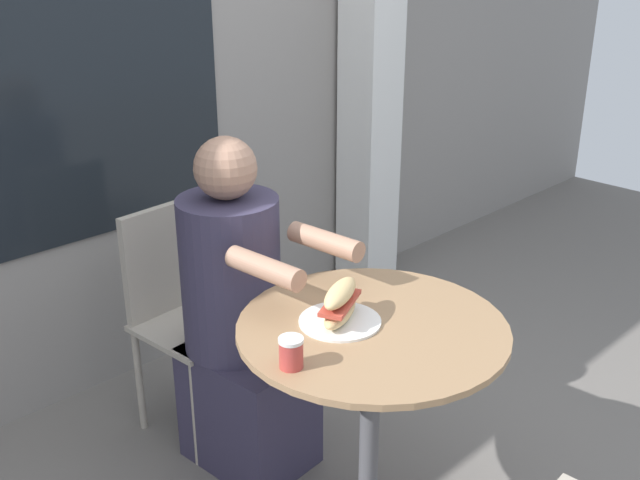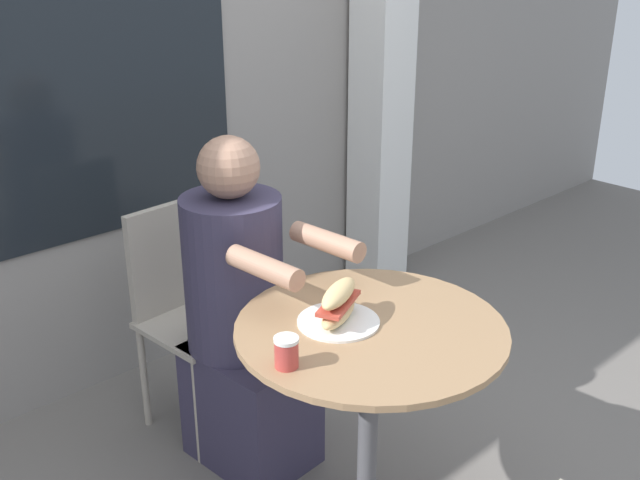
{
  "view_description": "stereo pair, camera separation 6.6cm",
  "coord_description": "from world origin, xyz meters",
  "views": [
    {
      "loc": [
        -1.43,
        -1.23,
        1.8
      ],
      "look_at": [
        0.0,
        0.21,
        0.96
      ],
      "focal_mm": 42.0,
      "sensor_mm": 36.0,
      "label": 1
    },
    {
      "loc": [
        -1.38,
        -1.28,
        1.8
      ],
      "look_at": [
        0.0,
        0.21,
        0.96
      ],
      "focal_mm": 42.0,
      "sensor_mm": 36.0,
      "label": 2
    }
  ],
  "objects": [
    {
      "name": "drink_cup",
      "position": [
        -0.32,
        -0.0,
        0.8
      ],
      "size": [
        0.07,
        0.07,
        0.08
      ],
      "color": "#B73D38",
      "rests_on": "cafe_table"
    },
    {
      "name": "seated_diner",
      "position": [
        -0.03,
        0.58,
        0.52
      ],
      "size": [
        0.37,
        0.62,
        1.2
      ],
      "rotation": [
        0.0,
        0.0,
        3.22
      ],
      "color": "#38334C",
      "rests_on": "ground_plane"
    },
    {
      "name": "cafe_table",
      "position": [
        0.0,
        0.0,
        0.56
      ],
      "size": [
        0.78,
        0.78,
        0.76
      ],
      "color": "#997551",
      "rests_on": "ground_plane"
    },
    {
      "name": "lattice_pillar",
      "position": [
        1.37,
        1.24,
        1.2
      ],
      "size": [
        0.23,
        0.23,
        2.4
      ],
      "color": "silver",
      "rests_on": "ground_plane"
    },
    {
      "name": "storefront_wall",
      "position": [
        -0.0,
        1.42,
        1.4
      ],
      "size": [
        8.0,
        0.09,
        2.8
      ],
      "color": "gray",
      "rests_on": "ground_plane"
    },
    {
      "name": "diner_chair",
      "position": [
        -0.04,
        0.92,
        0.52
      ],
      "size": [
        0.41,
        0.41,
        0.87
      ],
      "rotation": [
        0.0,
        0.0,
        3.22
      ],
      "color": "#ADA393",
      "rests_on": "ground_plane"
    },
    {
      "name": "sandwich_on_plate",
      "position": [
        -0.06,
        0.08,
        0.81
      ],
      "size": [
        0.24,
        0.24,
        0.12
      ],
      "rotation": [
        0.0,
        0.0,
        0.44
      ],
      "color": "white",
      "rests_on": "cafe_table"
    }
  ]
}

